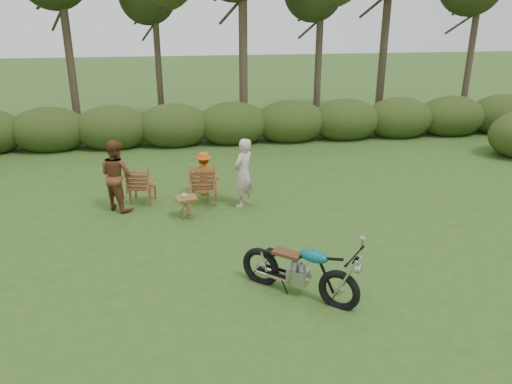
{
  "coord_description": "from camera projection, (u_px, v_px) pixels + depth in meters",
  "views": [
    {
      "loc": [
        -1.72,
        -7.69,
        4.49
      ],
      "look_at": [
        -0.31,
        1.68,
        0.9
      ],
      "focal_mm": 35.0,
      "sensor_mm": 36.0,
      "label": 1
    }
  ],
  "objects": [
    {
      "name": "cup",
      "position": [
        184.0,
        195.0,
        10.98
      ],
      "size": [
        0.11,
        0.11,
        0.09
      ],
      "primitive_type": "imported",
      "rotation": [
        0.0,
        0.0,
        -0.01
      ],
      "color": "beige",
      "rests_on": "side_table"
    },
    {
      "name": "tree_line",
      "position": [
        244.0,
        25.0,
        16.67
      ],
      "size": [
        22.52,
        11.62,
        8.14
      ],
      "color": "#342A1C",
      "rests_on": "ground"
    },
    {
      "name": "lawn_chair_left",
      "position": [
        144.0,
        202.0,
        12.05
      ],
      "size": [
        0.74,
        0.74,
        0.89
      ],
      "primitive_type": null,
      "rotation": [
        0.0,
        0.0,
        2.91
      ],
      "color": "brown",
      "rests_on": "ground"
    },
    {
      "name": "motorcycle",
      "position": [
        298.0,
        293.0,
        8.24
      ],
      "size": [
        2.03,
        1.88,
        1.15
      ],
      "primitive_type": null,
      "rotation": [
        0.0,
        0.0,
        -0.7
      ],
      "color": "#0C93A2",
      "rests_on": "ground"
    },
    {
      "name": "lawn_chair_right",
      "position": [
        204.0,
        202.0,
        12.02
      ],
      "size": [
        0.74,
        0.74,
        0.99
      ],
      "primitive_type": null,
      "rotation": [
        0.0,
        0.0,
        3.05
      ],
      "color": "brown",
      "rests_on": "ground"
    },
    {
      "name": "adult_a",
      "position": [
        244.0,
        206.0,
        11.81
      ],
      "size": [
        0.7,
        0.7,
        1.64
      ],
      "primitive_type": "imported",
      "rotation": [
        0.0,
        0.0,
        3.92
      ],
      "color": "#C2AF9F",
      "rests_on": "ground"
    },
    {
      "name": "child",
      "position": [
        205.0,
        195.0,
        12.51
      ],
      "size": [
        0.77,
        0.51,
        1.1
      ],
      "primitive_type": "imported",
      "rotation": [
        0.0,
        0.0,
        2.99
      ],
      "color": "#B94A11",
      "rests_on": "ground"
    },
    {
      "name": "ground",
      "position": [
        287.0,
        271.0,
        8.94
      ],
      "size": [
        80.0,
        80.0,
        0.0
      ],
      "primitive_type": "plane",
      "color": "#2A4A18",
      "rests_on": "ground"
    },
    {
      "name": "side_table",
      "position": [
        187.0,
        207.0,
        11.1
      ],
      "size": [
        0.53,
        0.47,
        0.48
      ],
      "primitive_type": null,
      "rotation": [
        0.0,
        0.0,
        0.18
      ],
      "color": "brown",
      "rests_on": "ground"
    },
    {
      "name": "adult_b",
      "position": [
        120.0,
        209.0,
        11.66
      ],
      "size": [
        1.01,
        1.0,
        1.65
      ],
      "primitive_type": "imported",
      "rotation": [
        0.0,
        0.0,
        2.39
      ],
      "color": "brown",
      "rests_on": "ground"
    }
  ]
}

